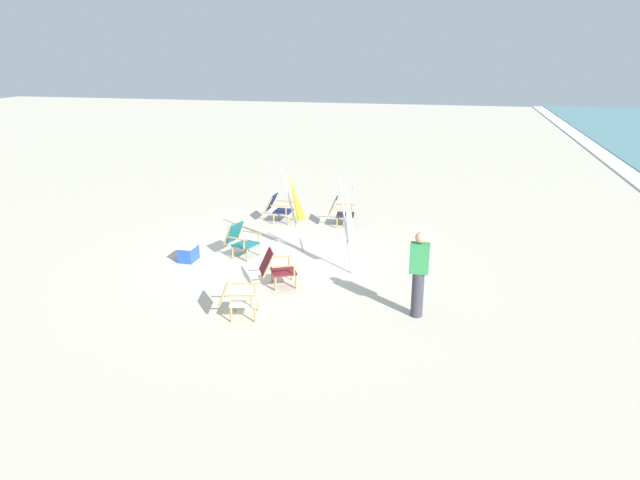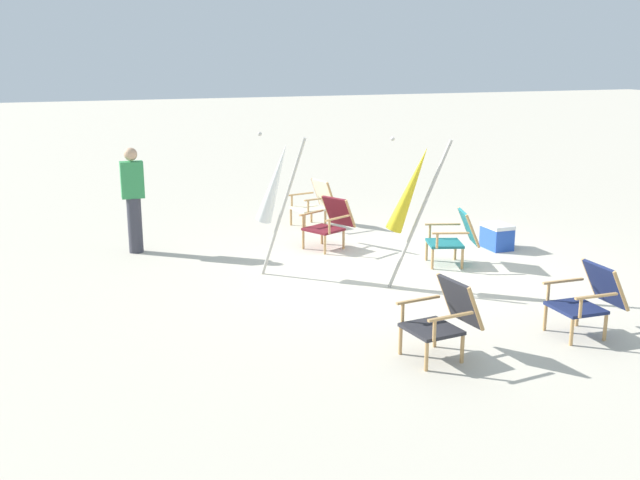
# 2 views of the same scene
# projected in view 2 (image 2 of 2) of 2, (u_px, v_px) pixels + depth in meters

# --- Properties ---
(ground_plane) EXTENTS (80.00, 80.00, 0.00)m
(ground_plane) POSITION_uv_depth(u_px,v_px,m) (406.00, 269.00, 10.77)
(ground_plane) COLOR beige
(beach_chair_front_left) EXTENTS (0.65, 0.77, 0.81)m
(beach_chair_front_left) POSITION_uv_depth(u_px,v_px,m) (445.00, 316.00, 7.60)
(beach_chair_front_left) COLOR #28282D
(beach_chair_front_left) RESTS_ON ground
(beach_chair_front_right) EXTENTS (0.76, 0.85, 0.81)m
(beach_chair_front_right) POSITION_uv_depth(u_px,v_px,m) (456.00, 236.00, 10.89)
(beach_chair_front_right) COLOR #196066
(beach_chair_front_right) RESTS_ON ground
(beach_chair_back_right) EXTENTS (0.61, 0.75, 0.79)m
(beach_chair_back_right) POSITION_uv_depth(u_px,v_px,m) (589.00, 297.00, 8.20)
(beach_chair_back_right) COLOR #19234C
(beach_chair_back_right) RESTS_ON ground
(beach_chair_far_center) EXTENTS (0.71, 0.79, 0.81)m
(beach_chair_far_center) POSITION_uv_depth(u_px,v_px,m) (315.00, 202.00, 13.34)
(beach_chair_far_center) COLOR beige
(beach_chair_far_center) RESTS_ON ground
(beach_chair_back_left) EXTENTS (0.84, 0.91, 0.80)m
(beach_chair_back_left) POSITION_uv_depth(u_px,v_px,m) (330.00, 221.00, 11.85)
(beach_chair_back_left) COLOR maroon
(beach_chair_back_left) RESTS_ON ground
(umbrella_furled_white) EXTENTS (0.76, 0.59, 2.00)m
(umbrella_furled_white) POSITION_uv_depth(u_px,v_px,m) (275.00, 184.00, 10.06)
(umbrella_furled_white) COLOR #B7B2A8
(umbrella_furled_white) RESTS_ON ground
(umbrella_furled_yellow) EXTENTS (0.52, 0.78, 2.00)m
(umbrella_furled_yellow) POSITION_uv_depth(u_px,v_px,m) (411.00, 191.00, 9.57)
(umbrella_furled_yellow) COLOR #B7B2A8
(umbrella_furled_yellow) RESTS_ON ground
(person_near_chairs) EXTENTS (0.22, 0.35, 1.63)m
(person_near_chairs) POSITION_uv_depth(u_px,v_px,m) (133.00, 199.00, 11.45)
(person_near_chairs) COLOR #383842
(person_near_chairs) RESTS_ON ground
(cooler_box) EXTENTS (0.49, 0.35, 0.40)m
(cooler_box) POSITION_uv_depth(u_px,v_px,m) (497.00, 236.00, 11.82)
(cooler_box) COLOR blue
(cooler_box) RESTS_ON ground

